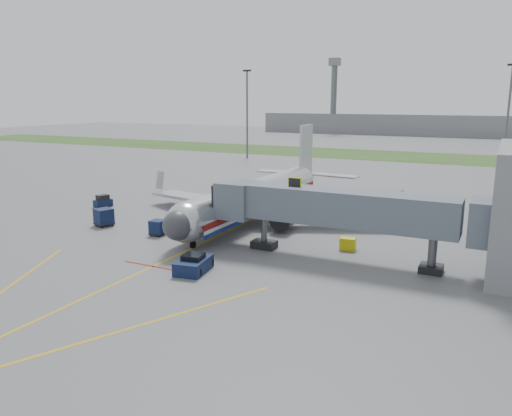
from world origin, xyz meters
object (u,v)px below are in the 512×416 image
at_px(pushback_tug, 194,264).
at_px(ramp_worker, 197,224).
at_px(belt_loader, 187,228).
at_px(airliner, 256,196).
at_px(baggage_tug, 103,202).

bearing_deg(pushback_tug, ramp_worker, 121.97).
relative_size(pushback_tug, belt_loader, 0.92).
bearing_deg(ramp_worker, belt_loader, -152.19).
bearing_deg(pushback_tug, belt_loader, 126.72).
height_order(airliner, belt_loader, airliner).
relative_size(airliner, baggage_tug, 14.34).
xyz_separation_m(airliner, belt_loader, (-3.67, -8.80, -2.15)).
height_order(pushback_tug, belt_loader, belt_loader).
xyz_separation_m(baggage_tug, ramp_worker, (17.75, -4.79, 0.05)).
height_order(baggage_tug, ramp_worker, baggage_tug).
bearing_deg(airliner, ramp_worker, -110.75).
bearing_deg(belt_loader, baggage_tug, 161.64).
xyz_separation_m(airliner, baggage_tug, (-20.76, -3.13, -1.95)).
relative_size(belt_loader, ramp_worker, 2.79).
bearing_deg(ramp_worker, pushback_tug, -83.11).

